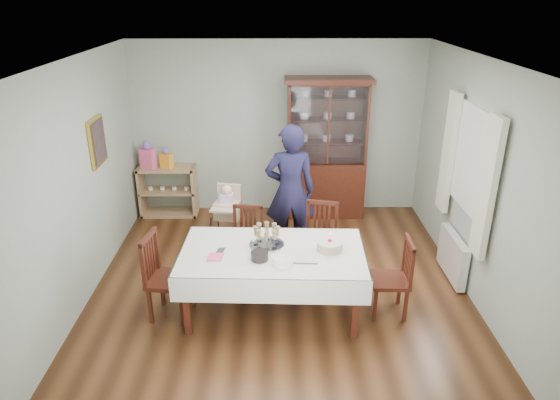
{
  "coord_description": "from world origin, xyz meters",
  "views": [
    {
      "loc": [
        -0.07,
        -5.11,
        3.37
      ],
      "look_at": [
        0.01,
        0.2,
        1.11
      ],
      "focal_mm": 32.0,
      "sensor_mm": 36.0,
      "label": 1
    }
  ],
  "objects_px": {
    "dining_table": "(273,281)",
    "woman": "(290,191)",
    "chair_end_right": "(390,291)",
    "gift_bag_pink": "(148,156)",
    "chair_far_left": "(247,256)",
    "birthday_cake": "(330,246)",
    "sideboard": "(168,191)",
    "champagne_tray": "(267,240)",
    "china_cabinet": "(326,147)",
    "high_chair": "(228,226)",
    "gift_bag_orange": "(166,159)",
    "chair_end_left": "(170,292)",
    "chair_far_right": "(319,254)"
  },
  "relations": [
    {
      "from": "chair_far_left",
      "to": "high_chair",
      "type": "height_order",
      "value": "high_chair"
    },
    {
      "from": "sideboard",
      "to": "champagne_tray",
      "type": "relative_size",
      "value": 2.31
    },
    {
      "from": "high_chair",
      "to": "gift_bag_pink",
      "type": "bearing_deg",
      "value": 147.61
    },
    {
      "from": "birthday_cake",
      "to": "gift_bag_pink",
      "type": "bearing_deg",
      "value": 133.78
    },
    {
      "from": "dining_table",
      "to": "gift_bag_orange",
      "type": "relative_size",
      "value": 6.23
    },
    {
      "from": "dining_table",
      "to": "gift_bag_orange",
      "type": "xyz_separation_m",
      "value": [
        -1.64,
        2.64,
        0.56
      ]
    },
    {
      "from": "champagne_tray",
      "to": "woman",
      "type": "bearing_deg",
      "value": 76.38
    },
    {
      "from": "sideboard",
      "to": "birthday_cake",
      "type": "bearing_deg",
      "value": -49.49
    },
    {
      "from": "chair_end_right",
      "to": "birthday_cake",
      "type": "distance_m",
      "value": 0.88
    },
    {
      "from": "gift_bag_pink",
      "to": "dining_table",
      "type": "bearing_deg",
      "value": -53.88
    },
    {
      "from": "chair_far_left",
      "to": "sideboard",
      "type": "bearing_deg",
      "value": 132.07
    },
    {
      "from": "high_chair",
      "to": "china_cabinet",
      "type": "bearing_deg",
      "value": 51.51
    },
    {
      "from": "chair_end_left",
      "to": "gift_bag_pink",
      "type": "relative_size",
      "value": 2.35
    },
    {
      "from": "dining_table",
      "to": "birthday_cake",
      "type": "height_order",
      "value": "birthday_cake"
    },
    {
      "from": "china_cabinet",
      "to": "gift_bag_pink",
      "type": "relative_size",
      "value": 5.22
    },
    {
      "from": "woman",
      "to": "chair_far_right",
      "type": "bearing_deg",
      "value": 118.1
    },
    {
      "from": "dining_table",
      "to": "chair_end_left",
      "type": "distance_m",
      "value": 1.14
    },
    {
      "from": "sideboard",
      "to": "chair_far_left",
      "type": "height_order",
      "value": "chair_far_left"
    },
    {
      "from": "woman",
      "to": "gift_bag_orange",
      "type": "distance_m",
      "value": 2.28
    },
    {
      "from": "chair_end_left",
      "to": "gift_bag_orange",
      "type": "distance_m",
      "value": 2.83
    },
    {
      "from": "sideboard",
      "to": "chair_far_left",
      "type": "bearing_deg",
      "value": -54.35
    },
    {
      "from": "china_cabinet",
      "to": "high_chair",
      "type": "height_order",
      "value": "china_cabinet"
    },
    {
      "from": "woman",
      "to": "birthday_cake",
      "type": "relative_size",
      "value": 5.69
    },
    {
      "from": "woman",
      "to": "dining_table",
      "type": "bearing_deg",
      "value": 76.61
    },
    {
      "from": "chair_far_right",
      "to": "chair_far_left",
      "type": "bearing_deg",
      "value": -166.76
    },
    {
      "from": "dining_table",
      "to": "gift_bag_orange",
      "type": "distance_m",
      "value": 3.16
    },
    {
      "from": "chair_end_right",
      "to": "woman",
      "type": "bearing_deg",
      "value": -141.08
    },
    {
      "from": "birthday_cake",
      "to": "gift_bag_orange",
      "type": "distance_m",
      "value": 3.48
    },
    {
      "from": "dining_table",
      "to": "woman",
      "type": "distance_m",
      "value": 1.46
    },
    {
      "from": "chair_far_left",
      "to": "gift_bag_pink",
      "type": "distance_m",
      "value": 2.55
    },
    {
      "from": "dining_table",
      "to": "chair_end_right",
      "type": "relative_size",
      "value": 2.27
    },
    {
      "from": "birthday_cake",
      "to": "gift_bag_pink",
      "type": "distance_m",
      "value": 3.67
    },
    {
      "from": "chair_end_left",
      "to": "champagne_tray",
      "type": "distance_m",
      "value": 1.22
    },
    {
      "from": "dining_table",
      "to": "champagne_tray",
      "type": "height_order",
      "value": "champagne_tray"
    },
    {
      "from": "gift_bag_pink",
      "to": "gift_bag_orange",
      "type": "relative_size",
      "value": 1.27
    },
    {
      "from": "chair_far_left",
      "to": "gift_bag_orange",
      "type": "relative_size",
      "value": 2.71
    },
    {
      "from": "dining_table",
      "to": "woman",
      "type": "relative_size",
      "value": 1.12
    },
    {
      "from": "woman",
      "to": "champagne_tray",
      "type": "height_order",
      "value": "woman"
    },
    {
      "from": "dining_table",
      "to": "high_chair",
      "type": "xyz_separation_m",
      "value": [
        -0.6,
        1.4,
        -0.0
      ]
    },
    {
      "from": "gift_bag_pink",
      "to": "china_cabinet",
      "type": "bearing_deg",
      "value": -0.03
    },
    {
      "from": "sideboard",
      "to": "chair_far_left",
      "type": "xyz_separation_m",
      "value": [
        1.34,
        -1.87,
        -0.14
      ]
    },
    {
      "from": "gift_bag_pink",
      "to": "champagne_tray",
      "type": "bearing_deg",
      "value": -53.49
    },
    {
      "from": "champagne_tray",
      "to": "chair_far_left",
      "type": "bearing_deg",
      "value": 111.46
    },
    {
      "from": "gift_bag_orange",
      "to": "birthday_cake",
      "type": "bearing_deg",
      "value": -49.56
    },
    {
      "from": "chair_end_right",
      "to": "gift_bag_pink",
      "type": "distance_m",
      "value": 4.26
    },
    {
      "from": "woman",
      "to": "champagne_tray",
      "type": "relative_size",
      "value": 4.66
    },
    {
      "from": "chair_far_left",
      "to": "birthday_cake",
      "type": "bearing_deg",
      "value": -33.95
    },
    {
      "from": "chair_far_right",
      "to": "chair_end_left",
      "type": "distance_m",
      "value": 1.92
    },
    {
      "from": "gift_bag_pink",
      "to": "chair_far_right",
      "type": "bearing_deg",
      "value": -36.59
    },
    {
      "from": "chair_far_left",
      "to": "chair_end_left",
      "type": "distance_m",
      "value": 1.18
    }
  ]
}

